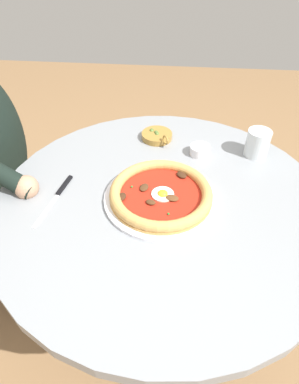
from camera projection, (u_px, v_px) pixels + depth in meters
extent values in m
cube|color=olive|center=(158.00, 322.00, 1.40)|extent=(6.00, 6.00, 0.02)
cylinder|color=gray|center=(163.00, 202.00, 0.92)|extent=(0.95, 0.95, 0.04)
cylinder|color=gray|center=(160.00, 274.00, 1.16)|extent=(0.10, 0.10, 0.68)
cylinder|color=gray|center=(158.00, 320.00, 1.39)|extent=(0.54, 0.54, 0.02)
cylinder|color=white|center=(161.00, 198.00, 0.90)|extent=(0.32, 0.32, 0.01)
cylinder|color=tan|center=(161.00, 196.00, 0.89)|extent=(0.29, 0.29, 0.01)
torus|color=tan|center=(161.00, 193.00, 0.88)|extent=(0.29, 0.29, 0.03)
cylinder|color=#A82314|center=(161.00, 194.00, 0.89)|extent=(0.27, 0.27, 0.00)
cylinder|color=white|center=(162.00, 194.00, 0.88)|extent=(0.06, 0.06, 0.00)
ellipsoid|color=yellow|center=(162.00, 194.00, 0.88)|extent=(0.03, 0.03, 0.02)
ellipsoid|color=#3D2314|center=(121.00, 197.00, 0.87)|extent=(0.04, 0.03, 0.01)
ellipsoid|color=#3D2314|center=(182.00, 175.00, 0.94)|extent=(0.04, 0.04, 0.01)
ellipsoid|color=#4C2D19|center=(151.00, 202.00, 0.85)|extent=(0.03, 0.03, 0.01)
ellipsoid|color=brown|center=(172.00, 198.00, 0.87)|extent=(0.03, 0.04, 0.01)
ellipsoid|color=#4C2D19|center=(144.00, 187.00, 0.90)|extent=(0.04, 0.03, 0.01)
ellipsoid|color=#2D6B28|center=(132.00, 187.00, 0.90)|extent=(0.01, 0.01, 0.00)
ellipsoid|color=#2D6B28|center=(168.00, 214.00, 0.82)|extent=(0.01, 0.01, 0.00)
ellipsoid|color=#2D6B28|center=(167.00, 198.00, 0.87)|extent=(0.01, 0.01, 0.00)
cylinder|color=silver|center=(257.00, 143.00, 1.03)|extent=(0.08, 0.08, 0.09)
cylinder|color=silver|center=(255.00, 152.00, 1.06)|extent=(0.07, 0.07, 0.02)
cube|color=silver|center=(46.00, 211.00, 0.86)|extent=(0.13, 0.03, 0.00)
cube|color=black|center=(64.00, 185.00, 0.94)|extent=(0.09, 0.03, 0.01)
cylinder|color=white|center=(200.00, 150.00, 1.05)|extent=(0.07, 0.07, 0.03)
cylinder|color=olive|center=(200.00, 148.00, 1.05)|extent=(0.05, 0.05, 0.01)
cylinder|color=olive|center=(157.00, 136.00, 1.13)|extent=(0.11, 0.11, 0.02)
torus|color=olive|center=(166.00, 140.00, 1.08)|extent=(0.03, 0.02, 0.03)
ellipsoid|color=#516B2D|center=(156.00, 133.00, 1.13)|extent=(0.02, 0.02, 0.02)
ellipsoid|color=#516B2D|center=(152.00, 131.00, 1.14)|extent=(0.02, 0.02, 0.02)
ellipsoid|color=#516B2D|center=(157.00, 134.00, 1.12)|extent=(0.02, 0.02, 0.02)
cube|color=#282833|center=(19.00, 242.00, 1.44)|extent=(0.41, 0.37, 0.45)
sphere|color=tan|center=(26.00, 187.00, 0.91)|extent=(0.07, 0.07, 0.07)
cylinder|color=#8E6B4C|center=(15.00, 282.00, 1.28)|extent=(0.02, 0.02, 0.45)
cylinder|color=#8E6B4C|center=(65.00, 223.00, 1.52)|extent=(0.02, 0.02, 0.45)
cylinder|color=#8E6B4C|center=(6.00, 203.00, 1.62)|extent=(0.02, 0.02, 0.45)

